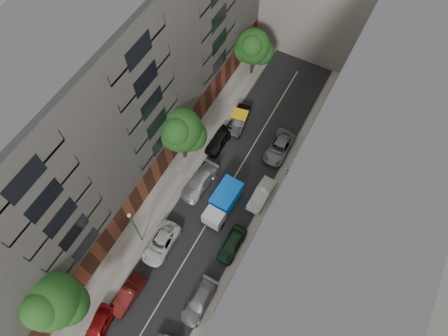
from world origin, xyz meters
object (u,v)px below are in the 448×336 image
Objects in this scene: car_left_3 at (200,182)px; car_left_4 at (219,140)px; tree_near at (52,303)px; tree_mid at (181,132)px; car_right_4 at (279,148)px; car_left_1 at (128,295)px; car_right_3 at (261,195)px; lamp_post at (134,225)px; car_right_2 at (232,244)px; car_right_1 at (199,302)px; tarp_truck at (223,202)px; car_left_5 at (239,120)px; pedestrian at (289,174)px; car_left_0 at (98,328)px; tree_far at (253,48)px; car_left_2 at (161,243)px.

car_left_3 is 1.22× the size of car_left_4.
tree_near reaches higher than tree_mid.
car_left_4 is at bearing -159.77° from car_right_4.
car_left_3 reaches higher than car_left_1.
lamp_post is at bearing -128.18° from car_right_3.
car_left_3 is 1.24× the size of car_right_2.
car_left_4 is at bearing 112.69° from car_right_1.
car_left_1 is 0.50× the size of tree_near.
car_left_3 is 6.65m from car_right_3.
car_right_4 is at bearing 92.68° from car_right_2.
tarp_truck is 1.19× the size of car_left_5.
car_right_1 is 2.42× the size of pedestrian.
tree_far is at bearing 82.85° from car_left_0.
car_right_2 is 0.62× the size of lamp_post.
tree_far is (-2.21, 24.42, 3.74)m from car_left_2.
car_left_0 is at bearing 2.37° from tree_near.
tree_far is at bearing 121.90° from car_right_3.
car_right_3 is at bearing 47.19° from tarp_truck.
lamp_post is at bearing -155.69° from car_right_2.
tree_mid reaches higher than car_left_3.
lamp_post reaches higher than car_left_2.
car_left_5 is 0.68× the size of lamp_post.
car_left_0 is 0.99× the size of car_right_3.
car_left_1 and car_right_4 have the same top height.
car_left_3 is 9.02m from lamp_post.
car_left_4 is at bearing 94.42° from car_left_1.
car_left_0 is 16.81m from car_left_3.
tree_mid is (-6.58, 3.29, 3.87)m from tarp_truck.
lamp_post is (-1.28, 8.71, 3.48)m from car_left_0.
lamp_post is (-8.06, 2.51, 3.54)m from car_right_1.
car_left_2 is 11.22m from tree_mid.
lamp_post is (-8.37, -9.89, 3.50)m from car_right_3.
car_left_1 is 18.82m from car_left_4.
car_left_3 is at bearing 77.91° from car_left_0.
tarp_truck is 17.73m from tree_near.
car_left_3 is at bearing -34.11° from tree_mid.
pedestrian is at bearing -36.03° from car_left_5.
pedestrian is at bearing 58.90° from car_left_0.
tree_mid reaches higher than car_left_5.
car_right_1 is at bearing -73.17° from tree_far.
car_left_2 is at bearing -152.66° from car_right_2.
car_left_4 reaches higher than car_left_1.
tree_mid is at bearing 106.14° from car_left_2.
tree_near is 4.48× the size of pedestrian.
car_left_5 is at bearing 88.07° from car_left_2.
car_right_3 is 21.70m from tree_near.
car_left_1 is 1.00× the size of car_left_4.
tree_far reaches higher than car_left_5.
car_left_1 is at bearing 48.17° from tree_near.
car_left_4 is 0.49× the size of tree_near.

